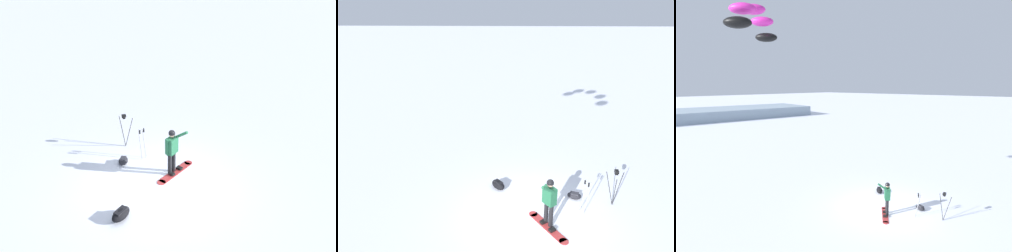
{
  "view_description": "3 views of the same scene",
  "coord_description": "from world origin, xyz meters",
  "views": [
    {
      "loc": [
        7.98,
        -2.04,
        6.0
      ],
      "look_at": [
        -0.18,
        0.33,
        1.93
      ],
      "focal_mm": 32.74,
      "sensor_mm": 36.0,
      "label": 1
    },
    {
      "loc": [
        0.39,
        8.52,
        6.31
      ],
      "look_at": [
        0.85,
        1.29,
        3.59
      ],
      "focal_mm": 32.41,
      "sensor_mm": 36.0,
      "label": 2
    },
    {
      "loc": [
        -7.02,
        11.37,
        6.31
      ],
      "look_at": [
        1.32,
        1.73,
        4.35
      ],
      "focal_mm": 29.0,
      "sensor_mm": 36.0,
      "label": 3
    }
  ],
  "objects": [
    {
      "name": "ground_plane",
      "position": [
        0.0,
        0.0,
        0.0
      ],
      "size": [
        300.0,
        300.0,
        0.0
      ],
      "primitive_type": "plane",
      "color": "white"
    },
    {
      "name": "snowboarder",
      "position": [
        -0.43,
        0.54,
        0.99
      ],
      "size": [
        0.53,
        0.72,
        1.65
      ],
      "color": "black",
      "rests_on": "ground_plane"
    },
    {
      "name": "snowboard",
      "position": [
        -0.42,
        0.67,
        0.02
      ],
      "size": [
        1.16,
        1.53,
        0.1
      ],
      "color": "#B23333",
      "rests_on": "ground_plane"
    },
    {
      "name": "gear_bag_large",
      "position": [
        1.33,
        -1.46,
        0.17
      ],
      "size": [
        0.68,
        0.71,
        0.31
      ],
      "color": "black",
      "rests_on": "ground_plane"
    },
    {
      "name": "camera_tripod",
      "position": [
        -2.75,
        -0.68,
        0.97
      ],
      "size": [
        0.6,
        0.52,
        1.36
      ],
      "color": "#262628",
      "rests_on": "ground_plane"
    },
    {
      "name": "gear_bag_small",
      "position": [
        -1.47,
        -0.97,
        0.12
      ],
      "size": [
        0.58,
        0.47,
        0.23
      ],
      "color": "black",
      "rests_on": "ground_plane"
    },
    {
      "name": "ski_poles",
      "position": [
        -1.7,
        -0.21,
        0.77
      ],
      "size": [
        0.3,
        0.26,
        1.16
      ],
      "color": "gray",
      "rests_on": "ground_plane"
    }
  ]
}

